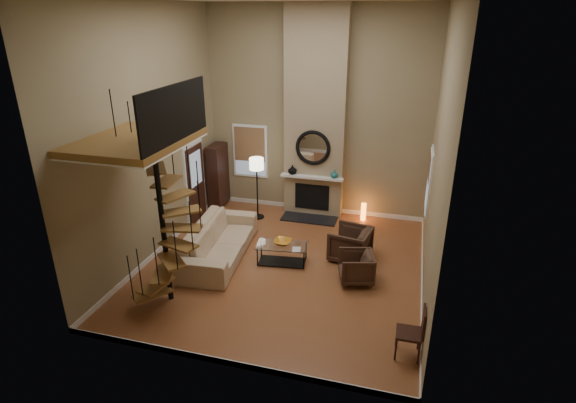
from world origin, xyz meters
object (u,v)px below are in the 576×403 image
(armchair_near, at_px, (353,245))
(floor_lamp, at_px, (257,169))
(hutch, at_px, (218,175))
(side_chair, at_px, (415,330))
(armchair_far, at_px, (359,267))
(coffee_table, at_px, (282,252))
(sofa, at_px, (219,240))
(accent_lamp, at_px, (363,212))

(armchair_near, height_order, floor_lamp, floor_lamp)
(hutch, xyz_separation_m, armchair_near, (4.21, -2.07, -0.60))
(hutch, xyz_separation_m, side_chair, (5.61, -5.03, -0.42))
(armchair_far, relative_size, coffee_table, 0.58)
(coffee_table, distance_m, floor_lamp, 2.81)
(hutch, relative_size, armchair_far, 2.50)
(armchair_near, bearing_deg, hutch, -106.19)
(hutch, bearing_deg, armchair_far, -34.02)
(hutch, relative_size, floor_lamp, 1.03)
(sofa, height_order, armchair_near, sofa)
(accent_lamp, bearing_deg, sofa, -136.12)
(accent_lamp, height_order, side_chair, side_chair)
(hutch, bearing_deg, sofa, -66.47)
(hutch, distance_m, armchair_near, 4.73)
(hutch, relative_size, side_chair, 1.90)
(hutch, distance_m, floor_lamp, 1.51)
(sofa, height_order, coffee_table, sofa)
(coffee_table, height_order, floor_lamp, floor_lamp)
(armchair_near, height_order, side_chair, side_chair)
(armchair_far, relative_size, floor_lamp, 0.41)
(accent_lamp, bearing_deg, floor_lamp, -168.28)
(coffee_table, height_order, side_chair, side_chair)
(sofa, height_order, floor_lamp, floor_lamp)
(sofa, xyz_separation_m, armchair_near, (3.01, 0.69, -0.04))
(side_chair, bearing_deg, armchair_far, 119.55)
(accent_lamp, bearing_deg, armchair_near, -89.18)
(coffee_table, bearing_deg, armchair_near, 21.90)
(side_chair, bearing_deg, hutch, 138.10)
(hutch, distance_m, sofa, 3.06)
(coffee_table, distance_m, accent_lamp, 3.16)
(sofa, distance_m, side_chair, 4.95)
(hutch, height_order, accent_lamp, hutch)
(sofa, xyz_separation_m, armchair_far, (3.26, -0.25, -0.04))
(coffee_table, xyz_separation_m, floor_lamp, (-1.33, 2.20, 1.13))
(sofa, relative_size, side_chair, 3.07)
(hutch, distance_m, accent_lamp, 4.24)
(armchair_near, distance_m, accent_lamp, 2.17)
(armchair_far, xyz_separation_m, floor_lamp, (-3.11, 2.52, 1.06))
(sofa, height_order, accent_lamp, sofa)
(armchair_far, bearing_deg, hutch, -139.15)
(sofa, relative_size, coffee_table, 2.35)
(sofa, bearing_deg, hutch, 18.01)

